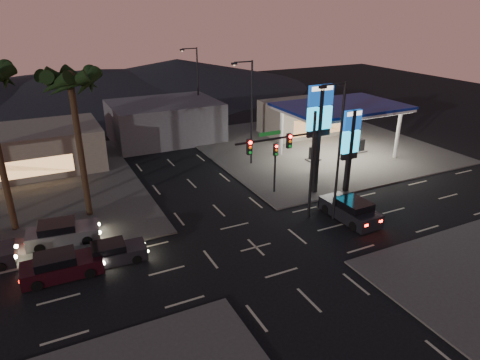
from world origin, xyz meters
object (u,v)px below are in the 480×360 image
car_lane_a_front (112,253)px  suv_station (350,210)px  pylon_sign_tall (319,118)px  car_lane_a_mid (61,266)px  pylon_sign_short (351,139)px  car_lane_b_front (62,233)px  traffic_signal_mast (292,154)px  gas_station (341,109)px

car_lane_a_front → suv_station: 16.81m
pylon_sign_tall → car_lane_a_mid: pylon_sign_tall is taller
pylon_sign_tall → pylon_sign_short: size_ratio=1.29×
car_lane_a_front → car_lane_b_front: car_lane_b_front is taller
traffic_signal_mast → car_lane_a_mid: size_ratio=1.74×
pylon_sign_short → suv_station: bearing=-125.7°
car_lane_b_front → suv_station: bearing=-16.8°
pylon_sign_short → suv_station: (-2.95, -4.10, -3.91)m
car_lane_b_front → car_lane_a_mid: bearing=-96.2°
pylon_sign_short → traffic_signal_mast: size_ratio=0.88×
car_lane_b_front → pylon_sign_tall: bearing=-2.1°
car_lane_a_mid → car_lane_b_front: size_ratio=0.96×
pylon_sign_tall → suv_station: (-0.45, -5.10, -5.64)m
pylon_sign_tall → pylon_sign_short: bearing=-21.8°
gas_station → suv_station: bearing=-124.4°
pylon_sign_short → traffic_signal_mast: bearing=-160.9°
gas_station → suv_station: 14.71m
car_lane_b_front → suv_station: suv_station is taller
car_lane_a_front → car_lane_a_mid: (-2.96, -0.23, 0.08)m
pylon_sign_short → car_lane_a_mid: bearing=-174.1°
car_lane_a_front → car_lane_b_front: size_ratio=0.85×
pylon_sign_short → car_lane_a_front: size_ratio=1.72×
gas_station → car_lane_b_front: size_ratio=2.55×
car_lane_a_front → car_lane_b_front: 4.57m
pylon_sign_tall → pylon_sign_short: pylon_sign_tall is taller
pylon_sign_tall → suv_station: size_ratio=1.84×
car_lane_b_front → suv_station: (19.22, -5.81, 0.05)m
gas_station → car_lane_b_front: bearing=-168.0°
car_lane_b_front → car_lane_a_front: bearing=-56.5°
pylon_sign_short → car_lane_b_front: pylon_sign_short is taller
pylon_sign_short → traffic_signal_mast: traffic_signal_mast is taller
car_lane_a_mid → pylon_sign_tall: bearing=9.4°
car_lane_a_mid → suv_station: size_ratio=0.94×
gas_station → traffic_signal_mast: size_ratio=1.53×
pylon_sign_tall → traffic_signal_mast: bearing=-143.5°
pylon_sign_tall → car_lane_b_front: size_ratio=1.88×
car_lane_a_mid → gas_station: bearing=19.6°
traffic_signal_mast → suv_station: (4.29, -1.59, -4.48)m
traffic_signal_mast → gas_station: bearing=39.3°
pylon_sign_short → suv_station: 6.38m
traffic_signal_mast → pylon_sign_tall: bearing=36.5°
pylon_sign_short → car_lane_a_mid: size_ratio=1.53×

